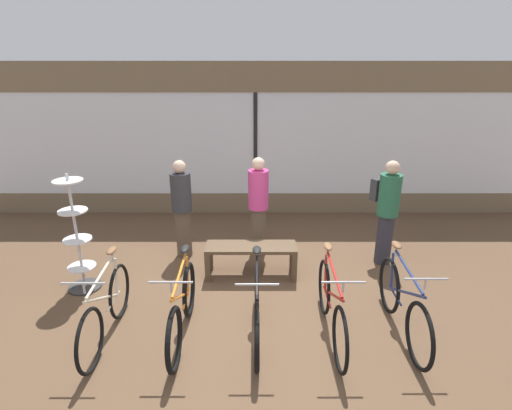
# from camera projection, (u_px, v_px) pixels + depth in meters

# --- Properties ---
(ground_plane) EXTENTS (24.00, 24.00, 0.00)m
(ground_plane) POSITION_uv_depth(u_px,v_px,m) (256.00, 310.00, 5.43)
(ground_plane) COLOR brown
(shop_back_wall) EXTENTS (12.00, 0.08, 3.20)m
(shop_back_wall) POSITION_uv_depth(u_px,v_px,m) (256.00, 139.00, 8.41)
(shop_back_wall) COLOR #7A664C
(shop_back_wall) RESTS_ON ground_plane
(bicycle_far_left) EXTENTS (0.46, 1.69, 1.04)m
(bicycle_far_left) POSITION_uv_depth(u_px,v_px,m) (107.00, 310.00, 4.76)
(bicycle_far_left) COLOR black
(bicycle_far_left) RESTS_ON ground_plane
(bicycle_left) EXTENTS (0.46, 1.73, 1.04)m
(bicycle_left) POSITION_uv_depth(u_px,v_px,m) (183.00, 309.00, 4.79)
(bicycle_left) COLOR black
(bicycle_left) RESTS_ON ground_plane
(bicycle_center) EXTENTS (0.46, 1.69, 1.01)m
(bicycle_center) POSITION_uv_depth(u_px,v_px,m) (257.00, 310.00, 4.81)
(bicycle_center) COLOR black
(bicycle_center) RESTS_ON ground_plane
(bicycle_right) EXTENTS (0.46, 1.80, 1.04)m
(bicycle_right) POSITION_uv_depth(u_px,v_px,m) (332.00, 307.00, 4.81)
(bicycle_right) COLOR black
(bicycle_right) RESTS_ON ground_plane
(bicycle_far_right) EXTENTS (0.46, 1.79, 1.05)m
(bicycle_far_right) POSITION_uv_depth(u_px,v_px,m) (403.00, 305.00, 4.84)
(bicycle_far_right) COLOR black
(bicycle_far_right) RESTS_ON ground_plane
(accessory_rack) EXTENTS (0.48, 0.48, 1.76)m
(accessory_rack) POSITION_uv_depth(u_px,v_px,m) (79.00, 243.00, 5.73)
(accessory_rack) COLOR #333333
(accessory_rack) RESTS_ON ground_plane
(display_bench) EXTENTS (1.40, 0.44, 0.52)m
(display_bench) POSITION_uv_depth(u_px,v_px,m) (252.00, 251.00, 6.18)
(display_bench) COLOR brown
(display_bench) RESTS_ON ground_plane
(customer_near_rack) EXTENTS (0.45, 0.45, 1.72)m
(customer_near_rack) POSITION_uv_depth(u_px,v_px,m) (259.00, 205.00, 6.75)
(customer_near_rack) COLOR brown
(customer_near_rack) RESTS_ON ground_plane
(customer_by_window) EXTENTS (0.49, 0.56, 1.75)m
(customer_by_window) POSITION_uv_depth(u_px,v_px,m) (388.00, 209.00, 6.42)
(customer_by_window) COLOR #2D2D38
(customer_by_window) RESTS_ON ground_plane
(customer_mid_floor) EXTENTS (0.43, 0.43, 1.69)m
(customer_mid_floor) POSITION_uv_depth(u_px,v_px,m) (183.00, 207.00, 6.69)
(customer_mid_floor) COLOR brown
(customer_mid_floor) RESTS_ON ground_plane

